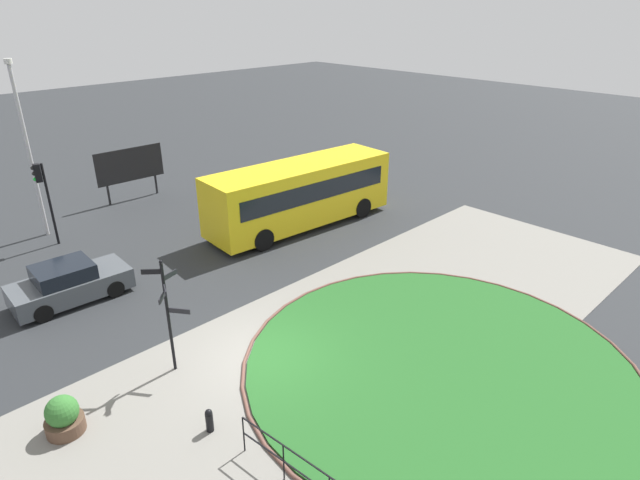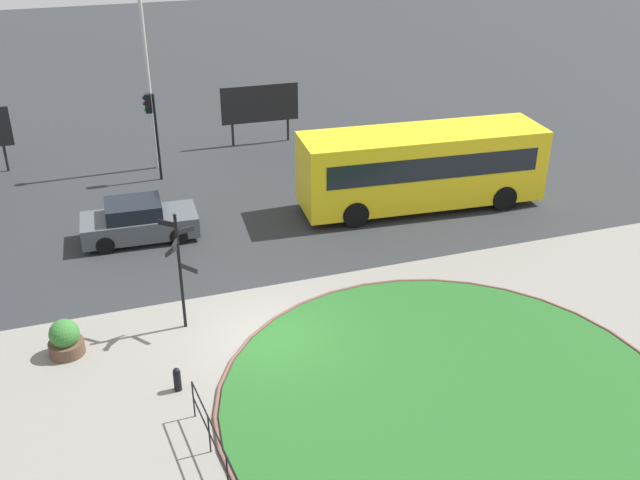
{
  "view_description": "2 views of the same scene",
  "coord_description": "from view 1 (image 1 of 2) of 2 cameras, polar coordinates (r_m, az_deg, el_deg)",
  "views": [
    {
      "loc": [
        -8.11,
        -10.77,
        10.07
      ],
      "look_at": [
        4.45,
        2.12,
        1.88
      ],
      "focal_mm": 29.84,
      "sensor_mm": 36.0,
      "label": 1
    },
    {
      "loc": [
        -4.22,
        -16.64,
        11.92
      ],
      "look_at": [
        2.22,
        2.41,
        1.63
      ],
      "focal_mm": 40.95,
      "sensor_mm": 36.0,
      "label": 2
    }
  ],
  "objects": [
    {
      "name": "traffic_light_near",
      "position": [
        25.8,
        -27.62,
        5.12
      ],
      "size": [
        0.49,
        0.3,
        3.73
      ],
      "rotation": [
        0.0,
        0.0,
        2.97
      ],
      "color": "black",
      "rests_on": "ground"
    },
    {
      "name": "bollard_foreground",
      "position": [
        14.46,
        -11.78,
        -18.39
      ],
      "size": [
        0.2,
        0.2,
        0.69
      ],
      "color": "black",
      "rests_on": "ground"
    },
    {
      "name": "lamppost_tall",
      "position": [
        26.79,
        -28.86,
        8.83
      ],
      "size": [
        0.32,
        0.32,
        7.85
      ],
      "color": "#B7B7BC",
      "rests_on": "ground"
    },
    {
      "name": "railing_grass_edge",
      "position": [
        12.58,
        -1.56,
        -23.7
      ],
      "size": [
        0.42,
        4.0,
        1.08
      ],
      "rotation": [
        0.0,
        0.0,
        4.81
      ],
      "color": "black",
      "rests_on": "ground"
    },
    {
      "name": "car_far_lane",
      "position": [
        21.32,
        -25.29,
        -4.23
      ],
      "size": [
        4.12,
        2.02,
        1.45
      ],
      "rotation": [
        0.0,
        0.0,
        -0.04
      ],
      "color": "#474C51",
      "rests_on": "ground"
    },
    {
      "name": "ground",
      "position": [
        16.82,
        -5.98,
        -12.46
      ],
      "size": [
        120.0,
        120.0,
        0.0
      ],
      "primitive_type": "plane",
      "color": "#282B2D"
    },
    {
      "name": "billboard_right",
      "position": [
        30.61,
        -19.75,
        7.53
      ],
      "size": [
        3.73,
        0.26,
        2.85
      ],
      "rotation": [
        0.0,
        0.0,
        -0.03
      ],
      "color": "black",
      "rests_on": "ground"
    },
    {
      "name": "bus_yellow",
      "position": [
        25.4,
        -2.15,
        5.06
      ],
      "size": [
        9.58,
        3.25,
        3.04
      ],
      "rotation": [
        0.0,
        0.0,
        -0.07
      ],
      "color": "yellow",
      "rests_on": "ground"
    },
    {
      "name": "sidewalk_paving",
      "position": [
        15.86,
        -2.32,
        -14.91
      ],
      "size": [
        32.0,
        8.88,
        0.02
      ],
      "primitive_type": "cube",
      "color": "gray",
      "rests_on": "ground"
    },
    {
      "name": "grass_island",
      "position": [
        16.77,
        12.56,
        -12.91
      ],
      "size": [
        11.5,
        11.5,
        0.1
      ],
      "primitive_type": "cylinder",
      "color": "#235B23",
      "rests_on": "ground"
    },
    {
      "name": "signpost_directional",
      "position": [
        15.67,
        -16.02,
        -7.08
      ],
      "size": [
        0.94,
        0.94,
        3.63
      ],
      "color": "black",
      "rests_on": "ground"
    },
    {
      "name": "grass_kerb_ring",
      "position": [
        16.77,
        12.56,
        -12.89
      ],
      "size": [
        11.81,
        11.81,
        0.11
      ],
      "primitive_type": "torus",
      "color": "brown",
      "rests_on": "ground"
    },
    {
      "name": "planter_near_signpost",
      "position": [
        15.5,
        -25.82,
        -16.71
      ],
      "size": [
        0.96,
        0.96,
        1.07
      ],
      "color": "brown",
      "rests_on": "ground"
    }
  ]
}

